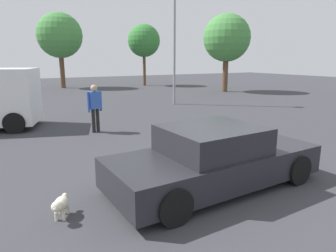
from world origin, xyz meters
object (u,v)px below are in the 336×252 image
object	(u,v)px
pedestrian	(95,104)
light_post_mid	(175,14)
dog	(60,205)
sedan_foreground	(214,159)

from	to	relation	value
pedestrian	light_post_mid	bearing A→B (deg)	114.61
dog	light_post_mid	size ratio (longest dim) A/B	0.07
dog	pedestrian	xyz separation A→B (m)	(2.25, 5.72, 0.78)
sedan_foreground	dog	xyz separation A→B (m)	(-3.05, 0.19, -0.35)
sedan_foreground	dog	size ratio (longest dim) A/B	8.32
pedestrian	light_post_mid	xyz separation A→B (m)	(6.00, 4.58, 4.01)
dog	light_post_mid	bearing A→B (deg)	167.50
light_post_mid	sedan_foreground	bearing A→B (deg)	-116.37
dog	pedestrian	bearing A→B (deg)	-175.25
light_post_mid	dog	bearing A→B (deg)	-128.68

